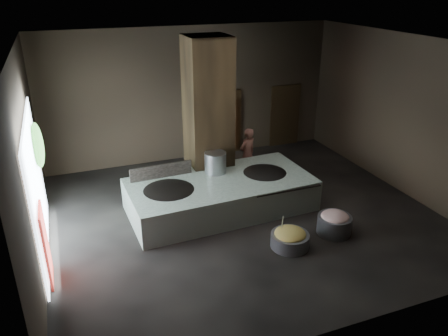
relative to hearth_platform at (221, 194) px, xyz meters
name	(u,v)px	position (x,y,z in m)	size (l,w,h in m)	color
floor	(243,216)	(0.44, -0.53, -0.48)	(10.00, 9.00, 0.10)	black
ceiling	(246,41)	(0.44, -0.53, 4.12)	(10.00, 9.00, 0.10)	black
back_wall	(191,94)	(0.44, 4.02, 1.82)	(10.00, 0.10, 4.50)	black
front_wall	(356,224)	(0.44, -5.08, 1.82)	(10.00, 0.10, 4.50)	black
left_wall	(26,164)	(-4.61, -0.53, 1.82)	(0.10, 9.00, 4.50)	black
right_wall	(405,115)	(5.49, -0.53, 1.82)	(0.10, 9.00, 4.50)	black
pillar	(208,117)	(0.14, 1.37, 1.82)	(1.20, 1.20, 4.50)	black
hearth_platform	(221,194)	(0.00, 0.00, 0.00)	(4.96, 2.37, 0.86)	silver
platform_cap	(221,182)	(0.00, 0.00, 0.38)	(4.85, 2.33, 0.03)	black
wok_left	(169,193)	(-1.45, -0.05, 0.32)	(1.56, 1.56, 0.43)	black
wok_left_rim	(169,191)	(-1.45, -0.05, 0.39)	(1.60, 1.60, 0.05)	black
wok_right	(265,176)	(1.35, 0.05, 0.32)	(1.46, 1.46, 0.41)	black
wok_right_rim	(265,174)	(1.35, 0.05, 0.39)	(1.49, 1.49, 0.05)	black
stock_pot	(215,164)	(0.05, 0.55, 0.70)	(0.60, 0.60, 0.65)	#A2A6A9
splash_guard	(161,172)	(-1.45, 0.75, 0.60)	(1.72, 0.06, 0.43)	black
cook	(247,154)	(1.47, 1.55, 0.41)	(0.61, 0.39, 1.67)	#975B4D
veg_basin	(290,240)	(0.88, -2.34, -0.26)	(0.91, 0.91, 0.34)	slate
veg_fill	(290,234)	(0.88, -2.34, -0.08)	(0.75, 0.75, 0.23)	#8FA650
ladle	(282,224)	(0.73, -2.19, 0.12)	(0.03, 0.03, 0.72)	#A2A6A9
meat_basin	(334,225)	(2.21, -2.19, -0.20)	(0.85, 0.85, 0.46)	slate
meat_fill	(335,217)	(2.21, -2.19, 0.02)	(0.70, 0.70, 0.27)	#BC7471
doorway_near	(225,124)	(1.64, 3.92, 0.67)	(1.18, 0.08, 2.38)	black
doorway_near_glow	(225,126)	(1.58, 3.76, 0.62)	(0.77, 0.04, 1.83)	#8C6647
doorway_far	(285,117)	(4.04, 3.92, 0.67)	(1.18, 0.08, 2.38)	black
doorway_far_glow	(288,116)	(4.25, 4.09, 0.62)	(0.76, 0.04, 1.81)	#8C6647
left_opening	(37,187)	(-4.51, -0.33, 1.17)	(0.04, 4.20, 3.10)	white
pavilion_sliver	(46,245)	(-4.44, -1.63, 0.42)	(0.05, 0.90, 1.70)	maroon
tree_silhouette	(37,145)	(-4.41, 0.77, 1.77)	(0.28, 1.10, 1.10)	#194714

